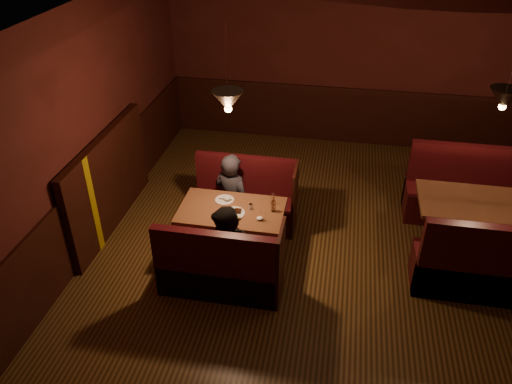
% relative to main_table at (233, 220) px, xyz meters
% --- Properties ---
extents(room, '(6.02, 7.02, 2.92)m').
position_rel_main_table_xyz_m(room, '(0.90, -0.00, 0.53)').
color(room, '#3E260D').
rests_on(room, ground).
extents(main_table, '(1.25, 0.76, 0.88)m').
position_rel_main_table_xyz_m(main_table, '(0.00, 0.00, 0.00)').
color(main_table, brown).
rests_on(main_table, ground).
extents(main_bench_far, '(1.38, 0.49, 0.94)m').
position_rel_main_table_xyz_m(main_bench_far, '(0.01, 0.71, -0.22)').
color(main_bench_far, '#390D0D').
rests_on(main_bench_far, ground).
extents(main_bench_near, '(1.38, 0.49, 0.94)m').
position_rel_main_table_xyz_m(main_bench_near, '(0.01, -0.71, -0.22)').
color(main_bench_near, '#390D0D').
rests_on(main_bench_near, ground).
extents(second_table, '(1.31, 0.84, 0.74)m').
position_rel_main_table_xyz_m(second_table, '(2.85, 0.59, 0.03)').
color(second_table, brown).
rests_on(second_table, ground).
extents(second_bench_far, '(1.45, 0.54, 1.04)m').
position_rel_main_table_xyz_m(second_bench_far, '(2.88, 1.38, -0.19)').
color(second_bench_far, '#390D0D').
rests_on(second_bench_far, ground).
extents(second_bench_near, '(1.45, 0.54, 1.04)m').
position_rel_main_table_xyz_m(second_bench_near, '(2.88, -0.19, -0.19)').
color(second_bench_near, '#390D0D').
rests_on(second_bench_near, ground).
extents(diner_a, '(0.61, 0.50, 1.43)m').
position_rel_main_table_xyz_m(diner_a, '(-0.15, 0.59, 0.20)').
color(diner_a, '#29272E').
rests_on(diner_a, ground).
extents(diner_b, '(0.80, 0.70, 1.39)m').
position_rel_main_table_xyz_m(diner_b, '(0.08, -0.57, 0.18)').
color(diner_b, black).
rests_on(diner_b, ground).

